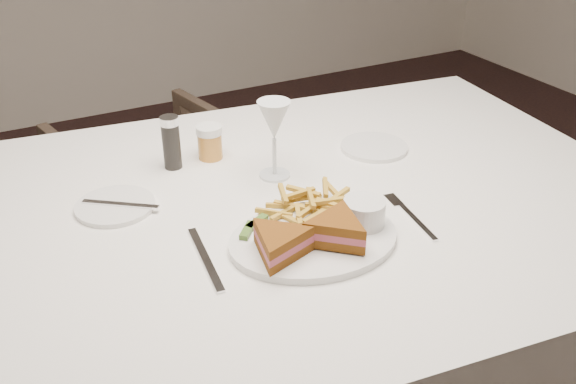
{
  "coord_description": "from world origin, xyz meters",
  "views": [
    {
      "loc": [
        -0.8,
        -1.02,
        1.42
      ],
      "look_at": [
        -0.29,
        -0.05,
        0.8
      ],
      "focal_mm": 40.0,
      "sensor_mm": 36.0,
      "label": 1
    }
  ],
  "objects": [
    {
      "name": "table",
      "position": [
        -0.29,
        -0.0,
        0.38
      ],
      "size": [
        1.7,
        1.23,
        0.75
      ],
      "primitive_type": "cube",
      "rotation": [
        0.0,
        0.0,
        -0.12
      ],
      "color": "white",
      "rests_on": "ground"
    },
    {
      "name": "chair_far",
      "position": [
        -0.28,
        0.99,
        0.3
      ],
      "size": [
        0.68,
        0.65,
        0.6
      ],
      "primitive_type": "imported",
      "rotation": [
        0.0,
        0.0,
        3.34
      ],
      "color": "#46362B",
      "rests_on": "ground"
    },
    {
      "name": "table_setting",
      "position": [
        -0.29,
        -0.07,
        0.79
      ],
      "size": [
        0.78,
        0.65,
        0.18
      ],
      "color": "white",
      "rests_on": "table"
    }
  ]
}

